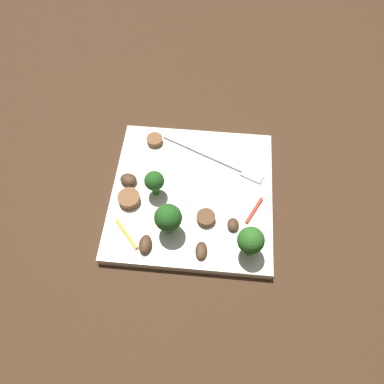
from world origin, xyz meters
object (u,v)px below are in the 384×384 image
(fork, at_px, (220,161))
(broccoli_floret_2, at_px, (251,241))
(broccoli_floret_1, at_px, (154,182))
(pepper_strip_1, at_px, (126,234))
(mushroom_2, at_px, (201,251))
(sausage_slice_1, at_px, (206,218))
(sausage_slice_2, at_px, (129,199))
(plate, at_px, (192,194))
(sausage_slice_0, at_px, (155,140))
(broccoli_floret_0, at_px, (168,218))
(pepper_strip_0, at_px, (254,210))
(mushroom_3, at_px, (233,225))
(mushroom_1, at_px, (145,244))
(mushroom_0, at_px, (128,180))

(fork, height_order, broccoli_floret_2, broccoli_floret_2)
(broccoli_floret_1, height_order, pepper_strip_1, broccoli_floret_1)
(fork, relative_size, mushroom_2, 6.12)
(broccoli_floret_1, relative_size, sausage_slice_1, 1.71)
(sausage_slice_2, bearing_deg, plate, 14.74)
(sausage_slice_2, distance_m, pepper_strip_1, 0.06)
(pepper_strip_1, bearing_deg, sausage_slice_2, 95.73)
(fork, relative_size, sausage_slice_0, 6.41)
(broccoli_floret_2, distance_m, sausage_slice_1, 0.08)
(broccoli_floret_0, bearing_deg, pepper_strip_1, -167.09)
(pepper_strip_0, bearing_deg, mushroom_3, -137.35)
(sausage_slice_0, height_order, sausage_slice_2, sausage_slice_2)
(broccoli_floret_0, bearing_deg, broccoli_floret_2, -11.68)
(fork, bearing_deg, mushroom_1, -97.73)
(sausage_slice_1, xyz_separation_m, sausage_slice_2, (-0.12, 0.02, 0.00))
(mushroom_1, height_order, mushroom_2, mushroom_1)
(broccoli_floret_0, distance_m, sausage_slice_1, 0.06)
(fork, bearing_deg, plate, -98.38)
(mushroom_2, distance_m, pepper_strip_0, 0.10)
(pepper_strip_1, bearing_deg, mushroom_2, -8.56)
(broccoli_floret_2, distance_m, mushroom_3, 0.05)
(mushroom_2, bearing_deg, mushroom_0, 139.00)
(broccoli_floret_1, height_order, mushroom_2, broccoli_floret_1)
(broccoli_floret_0, bearing_deg, mushroom_0, 134.03)
(fork, bearing_deg, mushroom_2, -72.32)
(mushroom_2, bearing_deg, plate, 102.81)
(sausage_slice_0, xyz_separation_m, mushroom_1, (0.01, -0.19, 0.00))
(plate, xyz_separation_m, pepper_strip_1, (-0.09, -0.08, 0.01))
(broccoli_floret_0, relative_size, pepper_strip_1, 1.02)
(broccoli_floret_2, bearing_deg, pepper_strip_0, 82.36)
(broccoli_floret_1, bearing_deg, broccoli_floret_2, -30.68)
(sausage_slice_2, height_order, mushroom_1, same)
(mushroom_1, height_order, mushroom_3, mushroom_1)
(broccoli_floret_2, height_order, mushroom_1, broccoli_floret_2)
(mushroom_0, height_order, mushroom_1, same)
(pepper_strip_0, height_order, pepper_strip_1, same)
(broccoli_floret_0, xyz_separation_m, mushroom_3, (0.09, 0.01, -0.03))
(sausage_slice_2, relative_size, pepper_strip_1, 0.60)
(broccoli_floret_2, relative_size, pepper_strip_0, 1.14)
(pepper_strip_1, bearing_deg, mushroom_3, 10.26)
(mushroom_2, bearing_deg, broccoli_floret_0, 148.14)
(mushroom_2, relative_size, mushroom_3, 1.31)
(plate, xyz_separation_m, fork, (0.04, 0.06, 0.01))
(sausage_slice_0, bearing_deg, sausage_slice_2, -100.80)
(mushroom_1, bearing_deg, sausage_slice_2, 116.74)
(pepper_strip_1, bearing_deg, pepper_strip_0, 16.98)
(sausage_slice_2, bearing_deg, mushroom_0, 101.69)
(mushroom_3, bearing_deg, mushroom_2, -134.22)
(plate, bearing_deg, broccoli_floret_0, -112.10)
(sausage_slice_0, distance_m, mushroom_3, 0.20)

